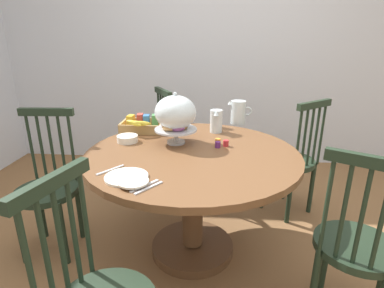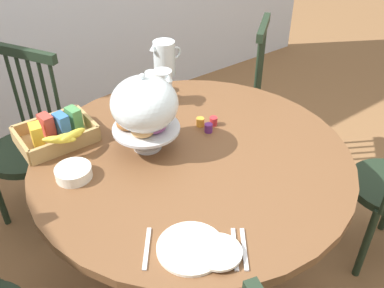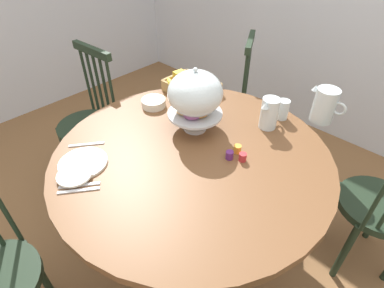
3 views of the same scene
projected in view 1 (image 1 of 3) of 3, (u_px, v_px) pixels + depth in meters
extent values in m
plane|color=brown|center=(212.00, 260.00, 2.05)|extent=(10.00, 10.00, 0.00)
cube|color=silver|center=(218.00, 48.00, 3.34)|extent=(4.80, 0.06, 2.60)
cylinder|color=brown|center=(192.00, 155.00, 1.91)|extent=(1.33, 1.33, 0.04)
cylinder|color=brown|center=(192.00, 202.00, 2.02)|extent=(0.14, 0.14, 0.63)
cylinder|color=brown|center=(192.00, 247.00, 2.14)|extent=(0.56, 0.56, 0.06)
cylinder|color=#1E2D1E|center=(289.00, 161.00, 2.51)|extent=(0.40, 0.40, 0.04)
cylinder|color=#1E2D1E|center=(284.00, 176.00, 2.77)|extent=(0.04, 0.04, 0.45)
cylinder|color=#1E2D1E|center=(262.00, 184.00, 2.62)|extent=(0.04, 0.04, 0.45)
cylinder|color=#1E2D1E|center=(311.00, 188.00, 2.55)|extent=(0.04, 0.04, 0.45)
cylinder|color=#1E2D1E|center=(289.00, 197.00, 2.40)|extent=(0.04, 0.04, 0.45)
cylinder|color=#1E2D1E|center=(321.00, 135.00, 2.38)|extent=(0.02, 0.02, 0.48)
cylinder|color=#1E2D1E|center=(315.00, 137.00, 2.34)|extent=(0.02, 0.02, 0.48)
cylinder|color=#1E2D1E|center=(310.00, 139.00, 2.30)|extent=(0.02, 0.02, 0.48)
cylinder|color=#1E2D1E|center=(304.00, 140.00, 2.27)|extent=(0.02, 0.02, 0.48)
cylinder|color=#1E2D1E|center=(298.00, 142.00, 2.23)|extent=(0.02, 0.02, 0.48)
cube|color=#1E2D1E|center=(314.00, 105.00, 2.22)|extent=(0.30, 0.25, 0.05)
cylinder|color=#1E2D1E|center=(148.00, 147.00, 2.82)|extent=(0.40, 0.40, 0.04)
cylinder|color=#1E2D1E|center=(131.00, 167.00, 2.96)|extent=(0.04, 0.04, 0.45)
cylinder|color=#1E2D1E|center=(139.00, 178.00, 2.72)|extent=(0.04, 0.04, 0.45)
cylinder|color=#1E2D1E|center=(158.00, 162.00, 3.07)|extent=(0.04, 0.04, 0.45)
cylinder|color=#1E2D1E|center=(168.00, 173.00, 2.83)|extent=(0.04, 0.04, 0.45)
cylinder|color=#1E2D1E|center=(158.00, 117.00, 2.93)|extent=(0.02, 0.02, 0.48)
cylinder|color=#1E2D1E|center=(161.00, 119.00, 2.87)|extent=(0.02, 0.02, 0.48)
cylinder|color=#1E2D1E|center=(163.00, 120.00, 2.81)|extent=(0.02, 0.02, 0.48)
cylinder|color=#1E2D1E|center=(166.00, 122.00, 2.75)|extent=(0.02, 0.02, 0.48)
cylinder|color=#1E2D1E|center=(169.00, 124.00, 2.69)|extent=(0.02, 0.02, 0.48)
cube|color=#1E2D1E|center=(163.00, 92.00, 2.72)|extent=(0.21, 0.33, 0.05)
cylinder|color=#1E2D1E|center=(46.00, 192.00, 2.02)|extent=(0.40, 0.40, 0.04)
cylinder|color=#1E2D1E|center=(20.00, 233.00, 1.96)|extent=(0.04, 0.04, 0.45)
cylinder|color=#1E2D1E|center=(63.00, 234.00, 1.96)|extent=(0.04, 0.04, 0.45)
cylinder|color=#1E2D1E|center=(41.00, 210.00, 2.23)|extent=(0.04, 0.04, 0.45)
cylinder|color=#1E2D1E|center=(79.00, 210.00, 2.22)|extent=(0.04, 0.04, 0.45)
cylinder|color=#1E2D1E|center=(31.00, 149.00, 2.09)|extent=(0.02, 0.02, 0.48)
cylinder|color=#1E2D1E|center=(41.00, 149.00, 2.09)|extent=(0.02, 0.02, 0.48)
cylinder|color=#1E2D1E|center=(52.00, 149.00, 2.09)|extent=(0.02, 0.02, 0.48)
cylinder|color=#1E2D1E|center=(62.00, 149.00, 2.09)|extent=(0.02, 0.02, 0.48)
cylinder|color=#1E2D1E|center=(72.00, 149.00, 2.09)|extent=(0.02, 0.02, 0.48)
cube|color=#1E2D1E|center=(46.00, 112.00, 2.00)|extent=(0.36, 0.06, 0.05)
cylinder|color=#1E2D1E|center=(30.00, 273.00, 0.99)|extent=(0.02, 0.02, 0.48)
cylinder|color=#1E2D1E|center=(46.00, 259.00, 1.05)|extent=(0.02, 0.02, 0.48)
cylinder|color=#1E2D1E|center=(61.00, 247.00, 1.12)|extent=(0.02, 0.02, 0.48)
cylinder|color=#1E2D1E|center=(74.00, 236.00, 1.18)|extent=(0.02, 0.02, 0.48)
cylinder|color=#1E2D1E|center=(86.00, 226.00, 1.24)|extent=(0.02, 0.02, 0.48)
cube|color=#1E2D1E|center=(50.00, 183.00, 1.03)|extent=(0.13, 0.36, 0.05)
cylinder|color=#1E2D1E|center=(356.00, 246.00, 1.49)|extent=(0.40, 0.40, 0.04)
cylinder|color=#1E2D1E|center=(382.00, 278.00, 1.60)|extent=(0.04, 0.04, 0.45)
cylinder|color=#1E2D1E|center=(325.00, 257.00, 1.75)|extent=(0.04, 0.04, 0.45)
cylinder|color=#1E2D1E|center=(380.00, 225.00, 1.25)|extent=(0.02, 0.02, 0.48)
cylinder|color=#1E2D1E|center=(361.00, 219.00, 1.29)|extent=(0.02, 0.02, 0.48)
cylinder|color=#1E2D1E|center=(342.00, 214.00, 1.32)|extent=(0.02, 0.02, 0.48)
cylinder|color=#1E2D1E|center=(325.00, 209.00, 1.36)|extent=(0.02, 0.02, 0.48)
cube|color=#1E2D1E|center=(373.00, 162.00, 1.20)|extent=(0.33, 0.21, 0.05)
cylinder|color=silver|center=(176.00, 142.00, 2.05)|extent=(0.12, 0.12, 0.02)
cylinder|color=silver|center=(176.00, 137.00, 2.04)|extent=(0.03, 0.03, 0.09)
cylinder|color=silver|center=(175.00, 129.00, 2.02)|extent=(0.28, 0.28, 0.01)
torus|color=#B27033|center=(180.00, 126.00, 2.01)|extent=(0.10, 0.10, 0.03)
torus|color=#D19347|center=(177.00, 124.00, 2.05)|extent=(0.10, 0.10, 0.03)
torus|color=#935628|center=(168.00, 124.00, 2.06)|extent=(0.10, 0.10, 0.03)
torus|color=tan|center=(169.00, 127.00, 1.98)|extent=(0.10, 0.10, 0.03)
torus|color=#994C84|center=(177.00, 128.00, 1.98)|extent=(0.10, 0.10, 0.03)
ellipsoid|color=silver|center=(175.00, 112.00, 1.98)|extent=(0.27, 0.27, 0.22)
sphere|color=silver|center=(175.00, 94.00, 1.94)|extent=(0.02, 0.02, 0.02)
cylinder|color=silver|center=(215.00, 121.00, 2.27)|extent=(0.09, 0.09, 0.17)
cylinder|color=orange|center=(215.00, 124.00, 2.28)|extent=(0.08, 0.08, 0.11)
cone|color=silver|center=(217.00, 114.00, 2.19)|extent=(0.04, 0.04, 0.03)
torus|color=silver|center=(214.00, 118.00, 2.32)|extent=(0.02, 0.08, 0.07)
cylinder|color=silver|center=(238.00, 112.00, 2.49)|extent=(0.12, 0.12, 0.19)
cylinder|color=white|center=(238.00, 116.00, 2.50)|extent=(0.10, 0.10, 0.13)
cone|color=silver|center=(230.00, 103.00, 2.47)|extent=(0.04, 0.04, 0.03)
torus|color=silver|center=(247.00, 111.00, 2.48)|extent=(0.07, 0.02, 0.07)
cube|color=tan|center=(143.00, 130.00, 2.33)|extent=(0.30, 0.22, 0.01)
cube|color=tan|center=(139.00, 130.00, 2.22)|extent=(0.30, 0.02, 0.07)
cube|color=tan|center=(146.00, 122.00, 2.43)|extent=(0.30, 0.02, 0.07)
cube|color=tan|center=(123.00, 125.00, 2.34)|extent=(0.02, 0.22, 0.07)
cube|color=tan|center=(162.00, 126.00, 2.31)|extent=(0.02, 0.22, 0.07)
cube|color=gold|center=(131.00, 122.00, 2.30)|extent=(0.05, 0.08, 0.11)
cube|color=#B23D33|center=(140.00, 121.00, 2.34)|extent=(0.05, 0.08, 0.11)
cube|color=#336BAD|center=(146.00, 122.00, 2.30)|extent=(0.05, 0.07, 0.11)
cube|color=#47894C|center=(155.00, 122.00, 2.31)|extent=(0.05, 0.08, 0.11)
ellipsoid|color=yellow|center=(133.00, 123.00, 2.18)|extent=(0.14, 0.08, 0.05)
ellipsoid|color=yellow|center=(137.00, 123.00, 2.17)|extent=(0.13, 0.03, 0.05)
ellipsoid|color=yellow|center=(142.00, 123.00, 2.17)|extent=(0.14, 0.08, 0.05)
cylinder|color=white|center=(126.00, 177.00, 1.55)|extent=(0.22, 0.22, 0.01)
cylinder|color=white|center=(133.00, 182.00, 1.47)|extent=(0.15, 0.15, 0.01)
cylinder|color=white|center=(127.00, 139.00, 2.07)|extent=(0.14, 0.14, 0.04)
cylinder|color=silver|center=(217.00, 121.00, 2.39)|extent=(0.06, 0.06, 0.11)
cylinder|color=#B7282D|center=(225.00, 143.00, 1.99)|extent=(0.04, 0.04, 0.04)
cylinder|color=orange|center=(217.00, 142.00, 2.02)|extent=(0.04, 0.04, 0.04)
cylinder|color=#5B2366|center=(217.00, 145.00, 1.97)|extent=(0.04, 0.04, 0.04)
cube|color=silver|center=(144.00, 186.00, 1.46)|extent=(0.11, 0.14, 0.01)
cube|color=silver|center=(148.00, 188.00, 1.44)|extent=(0.11, 0.14, 0.01)
cube|color=silver|center=(110.00, 170.00, 1.63)|extent=(0.11, 0.14, 0.01)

